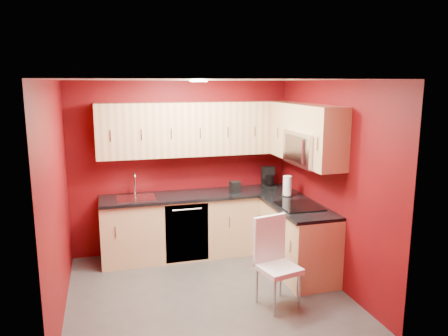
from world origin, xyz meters
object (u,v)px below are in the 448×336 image
microwave (309,148)px  napkin_holder (235,187)px  sink (136,195)px  coffee_maker (269,177)px  dining_chair (278,264)px  paper_towel (287,186)px

microwave → napkin_holder: 1.36m
napkin_holder → sink: bearing=178.7°
microwave → coffee_maker: microwave is taller
microwave → napkin_holder: microwave is taller
microwave → dining_chair: microwave is taller
napkin_holder → paper_towel: bearing=-34.3°
paper_towel → dining_chair: size_ratio=0.28×
coffee_maker → dining_chair: bearing=-108.7°
sink → microwave: bearing=-25.6°
paper_towel → napkin_holder: bearing=145.7°
coffee_maker → napkin_holder: (-0.58, -0.11, -0.08)m
microwave → dining_chair: 1.53m
microwave → paper_towel: microwave is taller
napkin_holder → coffee_maker: bearing=11.0°
coffee_maker → dining_chair: (-0.60, -1.81, -0.56)m
microwave → paper_towel: size_ratio=2.68×
sink → napkin_holder: 1.42m
paper_towel → microwave: bearing=-85.4°
sink → napkin_holder: sink is taller
paper_towel → dining_chair: bearing=-117.1°
sink → napkin_holder: (1.42, -0.03, 0.04)m
sink → paper_towel: 2.10m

